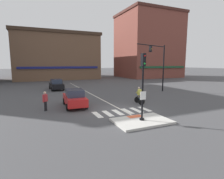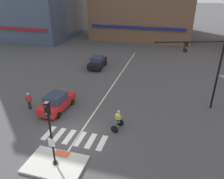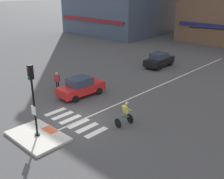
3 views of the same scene
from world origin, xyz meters
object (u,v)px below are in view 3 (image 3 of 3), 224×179
object	(u,v)px
cyclist	(125,113)
pedestrian_at_curb_left	(57,80)
car_red_westbound_near	(81,87)
car_black_westbound_distant	(159,60)
signal_pole	(33,95)

from	to	relation	value
cyclist	pedestrian_at_curb_left	world-z (taller)	cyclist
cyclist	car_red_westbound_near	bearing A→B (deg)	167.24
car_red_westbound_near	car_black_westbound_distant	bearing A→B (deg)	91.35
signal_pole	car_black_westbound_distant	distance (m)	18.79
signal_pole	cyclist	world-z (taller)	signal_pole
car_red_westbound_near	cyclist	bearing A→B (deg)	-12.76
car_red_westbound_near	cyclist	world-z (taller)	cyclist
car_black_westbound_distant	signal_pole	bearing A→B (deg)	-79.06
cyclist	car_black_westbound_distant	bearing A→B (deg)	115.67
signal_pole	car_black_westbound_distant	bearing A→B (deg)	100.94
cyclist	pedestrian_at_curb_left	size ratio (longest dim) A/B	1.01
car_red_westbound_near	car_black_westbound_distant	xyz separation A→B (m)	(-0.28, 12.01, 0.00)
car_red_westbound_near	pedestrian_at_curb_left	bearing A→B (deg)	-168.06
signal_pole	car_black_westbound_distant	xyz separation A→B (m)	(-3.55, 18.34, -2.05)
car_black_westbound_distant	pedestrian_at_curb_left	world-z (taller)	pedestrian_at_curb_left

